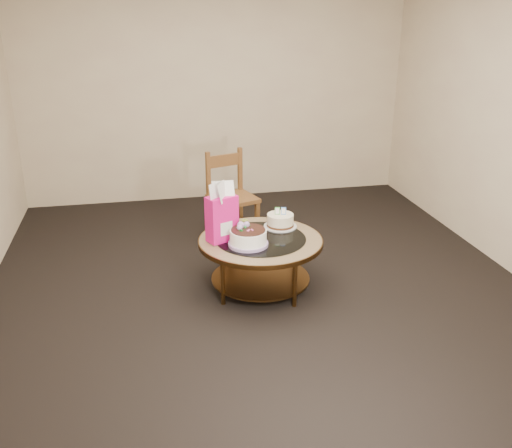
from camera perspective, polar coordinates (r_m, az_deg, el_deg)
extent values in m
plane|color=black|center=(4.83, 0.45, -6.43)|extent=(5.00, 5.00, 0.00)
cube|color=beige|center=(6.80, -4.03, 13.30)|extent=(4.50, 0.02, 2.60)
cube|color=beige|center=(2.13, 14.78, -6.17)|extent=(4.50, 0.02, 2.60)
cylinder|color=#513417|center=(4.99, 3.87, -2.86)|extent=(0.04, 0.04, 0.42)
cylinder|color=#513417|center=(5.02, -2.61, -2.71)|extent=(0.04, 0.04, 0.42)
cylinder|color=#513417|center=(4.51, -3.34, -5.65)|extent=(0.04, 0.04, 0.42)
cylinder|color=#513417|center=(4.48, 3.90, -5.84)|extent=(0.04, 0.04, 0.42)
cylinder|color=#513417|center=(4.79, 0.45, -5.38)|extent=(0.82, 0.82, 0.02)
cylinder|color=#513417|center=(4.65, 0.46, -1.72)|extent=(1.02, 1.02, 0.04)
cylinder|color=#9C7D56|center=(4.64, 0.46, -1.56)|extent=(1.00, 1.00, 0.01)
cylinder|color=black|center=(4.64, 0.46, -1.47)|extent=(0.74, 0.74, 0.01)
cylinder|color=#A989C2|center=(4.50, -0.78, -1.99)|extent=(0.32, 0.32, 0.02)
cylinder|color=white|center=(4.48, -0.78, -1.38)|extent=(0.29, 0.29, 0.13)
cylinder|color=black|center=(4.46, -0.79, -0.58)|extent=(0.27, 0.27, 0.01)
sphere|color=#A989C2|center=(4.49, -1.53, -0.10)|extent=(0.06, 0.06, 0.06)
sphere|color=#A989C2|center=(4.51, -0.94, -0.04)|extent=(0.05, 0.05, 0.05)
sphere|color=#A989C2|center=(4.45, -1.65, -0.36)|extent=(0.04, 0.04, 0.04)
cone|color=#1E722B|center=(4.48, -1.05, -0.38)|extent=(0.03, 0.04, 0.03)
cone|color=#1E722B|center=(4.48, -1.90, -0.36)|extent=(0.04, 0.04, 0.03)
cone|color=#1E722B|center=(4.52, -0.71, -0.12)|extent=(0.04, 0.04, 0.03)
cone|color=#1E722B|center=(4.43, -1.40, -0.64)|extent=(0.04, 0.04, 0.03)
cylinder|color=silver|center=(4.87, 2.44, -0.23)|extent=(0.28, 0.28, 0.01)
cylinder|color=#432413|center=(4.86, 2.44, -0.06)|extent=(0.23, 0.23, 0.02)
cylinder|color=#F4EDCB|center=(4.84, 2.45, 0.50)|extent=(0.23, 0.23, 0.08)
cube|color=#4AAD4E|center=(4.82, 2.15, 1.33)|extent=(0.04, 0.02, 0.06)
cube|color=white|center=(4.82, 2.15, 1.33)|extent=(0.03, 0.02, 0.05)
cube|color=#4588EC|center=(4.82, 2.77, 1.32)|extent=(0.04, 0.02, 0.06)
cube|color=white|center=(4.82, 2.77, 1.32)|extent=(0.03, 0.02, 0.05)
cube|color=#E1157F|center=(4.54, -3.43, 0.55)|extent=(0.27, 0.22, 0.37)
cube|color=silver|center=(4.57, -3.41, -0.21)|extent=(0.15, 0.17, 0.11)
cube|color=#E1CE5D|center=(4.84, -1.13, -0.36)|extent=(0.10, 0.10, 0.01)
cylinder|color=gold|center=(4.84, -1.13, -0.26)|extent=(0.11, 0.11, 0.01)
cylinder|color=olive|center=(4.83, -1.14, 0.11)|extent=(0.06, 0.06, 0.06)
cylinder|color=black|center=(4.81, -1.14, 0.47)|extent=(0.00, 0.00, 0.01)
cube|color=brown|center=(5.62, -2.33, 2.56)|extent=(0.52, 0.52, 0.04)
cube|color=brown|center=(5.47, -3.09, -0.45)|extent=(0.05, 0.05, 0.44)
cube|color=brown|center=(5.63, 0.13, 0.21)|extent=(0.05, 0.05, 0.44)
cube|color=brown|center=(5.77, -4.67, 0.70)|extent=(0.05, 0.05, 0.44)
cube|color=brown|center=(5.92, -1.57, 1.30)|extent=(0.05, 0.05, 0.44)
cube|color=brown|center=(5.63, -4.81, 4.96)|extent=(0.05, 0.05, 0.45)
cube|color=brown|center=(5.78, -1.61, 5.46)|extent=(0.05, 0.05, 0.45)
cube|color=brown|center=(5.67, -3.21, 6.36)|extent=(0.35, 0.14, 0.12)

